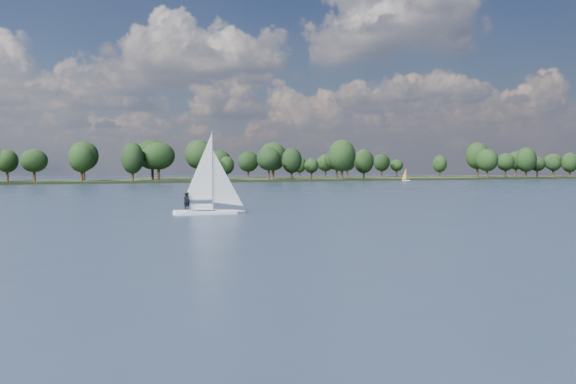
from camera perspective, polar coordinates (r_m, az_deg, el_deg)
name	(u,v)px	position (r m, az deg, el deg)	size (l,w,h in m)	color
ground	(122,196)	(110.21, -14.52, -0.34)	(700.00, 700.00, 0.00)	#233342
far_shore	(30,183)	(220.31, -21.99, 0.74)	(660.00, 40.00, 1.50)	black
far_shore_back	(354,178)	(326.22, 5.89, 1.25)	(220.00, 30.00, 1.40)	black
sailboat	(206,190)	(63.45, -7.32, 0.17)	(6.71, 2.72, 8.58)	white
dinghy_orange	(406,178)	(252.24, 10.45, 1.27)	(3.20, 2.94, 5.00)	white
treeline	(5,157)	(215.01, -23.88, 2.85)	(562.49, 73.85, 18.47)	black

